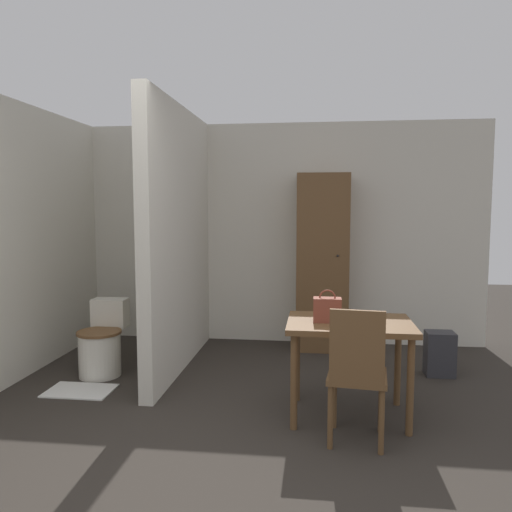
{
  "coord_description": "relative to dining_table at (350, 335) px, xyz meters",
  "views": [
    {
      "loc": [
        0.63,
        -2.47,
        1.56
      ],
      "look_at": [
        0.15,
        1.45,
        1.17
      ],
      "focal_mm": 35.0,
      "sensor_mm": 36.0,
      "label": 1
    }
  ],
  "objects": [
    {
      "name": "wooden_cabinet",
      "position": [
        -0.18,
        1.81,
        0.34
      ],
      "size": [
        0.56,
        0.47,
        1.91
      ],
      "color": "brown",
      "rests_on": "ground_plane"
    },
    {
      "name": "partition_wall",
      "position": [
        -1.57,
        1.02,
        0.63
      ],
      "size": [
        0.12,
        2.05,
        2.5
      ],
      "color": "beige",
      "rests_on": "ground_plane"
    },
    {
      "name": "dining_table",
      "position": [
        0.0,
        0.0,
        0.0
      ],
      "size": [
        0.91,
        0.65,
        0.72
      ],
      "color": "brown",
      "rests_on": "ground_plane"
    },
    {
      "name": "space_heater",
      "position": [
        0.9,
        1.03,
        -0.42
      ],
      "size": [
        0.26,
        0.21,
        0.41
      ],
      "color": "#2D2D33",
      "rests_on": "ground_plane"
    },
    {
      "name": "ground_plane",
      "position": [
        -0.88,
        -1.18,
        -0.62
      ],
      "size": [
        16.0,
        16.0,
        0.0
      ],
      "primitive_type": "plane",
      "color": "#2D2823"
    },
    {
      "name": "wall_back",
      "position": [
        -0.88,
        2.11,
        0.63
      ],
      "size": [
        5.02,
        0.12,
        2.5
      ],
      "color": "beige",
      "rests_on": "ground_plane"
    },
    {
      "name": "toilet",
      "position": [
        -2.23,
        0.69,
        -0.34
      ],
      "size": [
        0.4,
        0.55,
        0.67
      ],
      "color": "silver",
      "rests_on": "ground_plane"
    },
    {
      "name": "bath_mat",
      "position": [
        -2.23,
        0.23,
        -0.62
      ],
      "size": [
        0.55,
        0.36,
        0.01
      ],
      "color": "silver",
      "rests_on": "ground_plane"
    },
    {
      "name": "wooden_chair",
      "position": [
        0.02,
        -0.45,
        -0.12
      ],
      "size": [
        0.42,
        0.42,
        0.92
      ],
      "rotation": [
        0.0,
        0.0,
        -0.11
      ],
      "color": "brown",
      "rests_on": "ground_plane"
    },
    {
      "name": "wall_left",
      "position": [
        -2.95,
        0.43,
        0.63
      ],
      "size": [
        0.12,
        4.23,
        2.5
      ],
      "color": "beige",
      "rests_on": "ground_plane"
    },
    {
      "name": "handbag",
      "position": [
        -0.17,
        -0.03,
        0.19
      ],
      "size": [
        0.2,
        0.12,
        0.24
      ],
      "color": "brown",
      "rests_on": "dining_table"
    }
  ]
}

